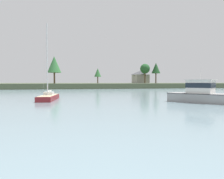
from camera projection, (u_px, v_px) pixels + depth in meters
name	position (u px, v px, depth m)	size (l,w,h in m)	color
far_shore_bank	(96.00, 85.00, 101.77)	(222.37, 48.58, 2.03)	#4C563D
sailboat_maroon	(48.00, 98.00, 30.06)	(2.82, 7.64, 11.33)	maroon
cruiser_grey	(208.00, 97.00, 25.96)	(7.79, 8.91, 5.32)	gray
shore_tree_far_right	(156.00, 68.00, 102.41)	(4.26, 4.26, 10.08)	brown
shore_tree_center_left	(54.00, 64.00, 80.25)	(5.20, 5.20, 10.58)	brown
shore_tree_center	(98.00, 73.00, 100.46)	(3.36, 3.36, 7.22)	brown
shore_tree_right	(145.00, 69.00, 102.39)	(4.82, 4.82, 9.52)	brown
cottage_eastern	(140.00, 77.00, 109.28)	(7.63, 8.77, 6.50)	#9E998E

